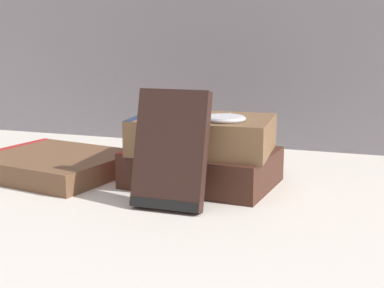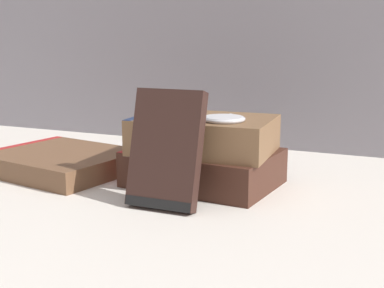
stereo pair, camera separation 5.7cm
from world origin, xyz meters
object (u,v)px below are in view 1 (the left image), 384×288
at_px(book_leaning_front, 171,154).
at_px(book_side_left, 52,164).
at_px(pocket_watch, 224,118).
at_px(book_flat_bottom, 199,167).
at_px(book_flat_top, 200,134).
at_px(reading_glasses, 172,162).

bearing_deg(book_leaning_front, book_side_left, 158.34).
height_order(book_side_left, pocket_watch, pocket_watch).
height_order(book_side_left, book_leaning_front, book_leaning_front).
bearing_deg(book_side_left, pocket_watch, 8.66).
distance_m(book_flat_bottom, book_flat_top, 0.05).
xyz_separation_m(book_flat_bottom, book_flat_top, (0.00, -0.01, 0.05)).
distance_m(pocket_watch, reading_glasses, 0.21).
relative_size(book_leaning_front, pocket_watch, 2.38).
bearing_deg(book_flat_top, book_flat_bottom, 112.84).
bearing_deg(book_side_left, book_flat_top, 13.22).
xyz_separation_m(book_flat_bottom, book_leaning_front, (0.00, -0.11, 0.04)).
distance_m(book_leaning_front, reading_glasses, 0.24).
xyz_separation_m(book_leaning_front, pocket_watch, (0.04, 0.08, 0.03)).
relative_size(book_flat_top, pocket_watch, 3.16).
distance_m(book_flat_top, reading_glasses, 0.16).
height_order(book_side_left, reading_glasses, book_side_left).
height_order(book_flat_bottom, book_side_left, book_flat_bottom).
bearing_deg(book_side_left, book_flat_bottom, 15.12).
height_order(book_flat_bottom, book_leaning_front, book_leaning_front).
bearing_deg(book_side_left, reading_glasses, 49.43).
distance_m(book_flat_bottom, pocket_watch, 0.09).
height_order(pocket_watch, reading_glasses, pocket_watch).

